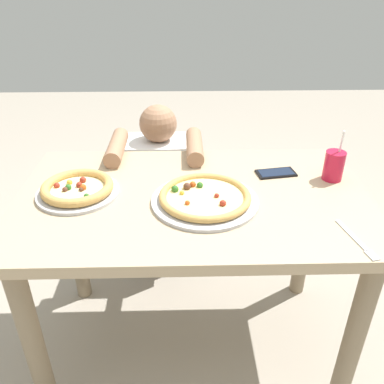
{
  "coord_description": "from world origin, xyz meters",
  "views": [
    {
      "loc": [
        -0.03,
        -1.21,
        1.46
      ],
      "look_at": [
        -0.0,
        -0.03,
        0.78
      ],
      "focal_mm": 37.17,
      "sensor_mm": 36.0,
      "label": 1
    }
  ],
  "objects_px": {
    "cell_phone": "(276,173)",
    "diner_seated": "(161,197)",
    "drink_cup_colored": "(334,166)",
    "fork": "(358,241)",
    "pizza_near": "(205,198)",
    "pizza_far": "(78,189)"
  },
  "relations": [
    {
      "from": "pizza_near",
      "to": "fork",
      "type": "xyz_separation_m",
      "value": [
        0.44,
        -0.24,
        -0.02
      ]
    },
    {
      "from": "diner_seated",
      "to": "cell_phone",
      "type": "bearing_deg",
      "value": -41.23
    },
    {
      "from": "pizza_near",
      "to": "fork",
      "type": "relative_size",
      "value": 1.83
    },
    {
      "from": "pizza_near",
      "to": "drink_cup_colored",
      "type": "height_order",
      "value": "drink_cup_colored"
    },
    {
      "from": "cell_phone",
      "to": "diner_seated",
      "type": "distance_m",
      "value": 0.72
    },
    {
      "from": "pizza_far",
      "to": "cell_phone",
      "type": "distance_m",
      "value": 0.75
    },
    {
      "from": "pizza_near",
      "to": "cell_phone",
      "type": "distance_m",
      "value": 0.35
    },
    {
      "from": "diner_seated",
      "to": "fork",
      "type": "bearing_deg",
      "value": -53.79
    },
    {
      "from": "cell_phone",
      "to": "diner_seated",
      "type": "relative_size",
      "value": 0.18
    },
    {
      "from": "pizza_near",
      "to": "pizza_far",
      "type": "height_order",
      "value": "same"
    },
    {
      "from": "pizza_far",
      "to": "fork",
      "type": "distance_m",
      "value": 0.94
    },
    {
      "from": "fork",
      "to": "diner_seated",
      "type": "bearing_deg",
      "value": 126.21
    },
    {
      "from": "drink_cup_colored",
      "to": "cell_phone",
      "type": "xyz_separation_m",
      "value": [
        -0.2,
        0.05,
        -0.05
      ]
    },
    {
      "from": "pizza_near",
      "to": "fork",
      "type": "bearing_deg",
      "value": -28.21
    },
    {
      "from": "fork",
      "to": "diner_seated",
      "type": "distance_m",
      "value": 1.12
    },
    {
      "from": "cell_phone",
      "to": "diner_seated",
      "type": "height_order",
      "value": "diner_seated"
    },
    {
      "from": "pizza_far",
      "to": "drink_cup_colored",
      "type": "bearing_deg",
      "value": 5.52
    },
    {
      "from": "cell_phone",
      "to": "diner_seated",
      "type": "xyz_separation_m",
      "value": [
        -0.48,
        0.42,
        -0.35
      ]
    },
    {
      "from": "drink_cup_colored",
      "to": "cell_phone",
      "type": "bearing_deg",
      "value": 167.16
    },
    {
      "from": "fork",
      "to": "cell_phone",
      "type": "xyz_separation_m",
      "value": [
        -0.15,
        0.44,
        0.0
      ]
    },
    {
      "from": "drink_cup_colored",
      "to": "diner_seated",
      "type": "bearing_deg",
      "value": 145.67
    },
    {
      "from": "drink_cup_colored",
      "to": "diner_seated",
      "type": "distance_m",
      "value": 0.91
    }
  ]
}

